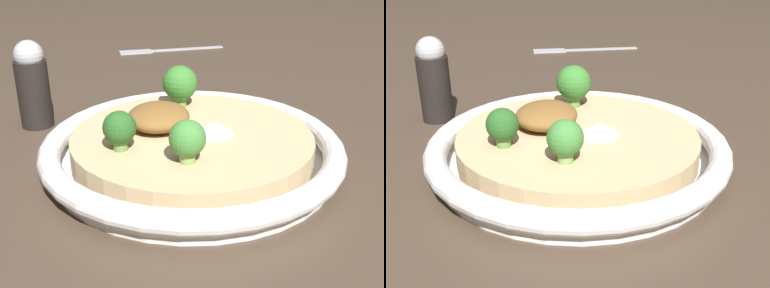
{
  "view_description": "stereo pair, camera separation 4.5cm",
  "coord_description": "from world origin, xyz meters",
  "views": [
    {
      "loc": [
        0.41,
        0.02,
        0.21
      ],
      "look_at": [
        0.0,
        0.0,
        0.02
      ],
      "focal_mm": 45.0,
      "sensor_mm": 36.0,
      "label": 1
    },
    {
      "loc": [
        0.4,
        0.07,
        0.21
      ],
      "look_at": [
        0.0,
        0.0,
        0.02
      ],
      "focal_mm": 45.0,
      "sensor_mm": 36.0,
      "label": 2
    }
  ],
  "objects": [
    {
      "name": "ground_plane",
      "position": [
        0.0,
        0.0,
        0.0
      ],
      "size": [
        6.0,
        6.0,
        0.0
      ],
      "primitive_type": "plane",
      "color": "#47382B"
    },
    {
      "name": "risotto_bowl",
      "position": [
        0.0,
        0.0,
        0.02
      ],
      "size": [
        0.28,
        0.28,
        0.03
      ],
      "color": "white",
      "rests_on": "ground_plane"
    },
    {
      "name": "pepper_shaker",
      "position": [
        -0.09,
        -0.18,
        0.05
      ],
      "size": [
        0.04,
        0.04,
        0.1
      ],
      "color": "black",
      "rests_on": "ground_plane"
    },
    {
      "name": "broccoli_right",
      "position": [
        0.06,
        0.0,
        0.05
      ],
      "size": [
        0.03,
        0.03,
        0.04
      ],
      "color": "#84A856",
      "rests_on": "risotto_bowl"
    },
    {
      "name": "broccoli_front_left",
      "position": [
        -0.07,
        -0.02,
        0.06
      ],
      "size": [
        0.04,
        0.04,
        0.04
      ],
      "color": "#668E47",
      "rests_on": "risotto_bowl"
    },
    {
      "name": "cheese_sprinkle",
      "position": [
        0.0,
        0.02,
        0.04
      ],
      "size": [
        0.04,
        0.04,
        0.01
      ],
      "color": "white",
      "rests_on": "risotto_bowl"
    },
    {
      "name": "broccoli_front_right",
      "position": [
        0.04,
        -0.06,
        0.05
      ],
      "size": [
        0.03,
        0.03,
        0.03
      ],
      "color": "#668E47",
      "rests_on": "risotto_bowl"
    },
    {
      "name": "fork_utensil",
      "position": [
        -0.44,
        -0.08,
        0.0
      ],
      "size": [
        0.08,
        0.19,
        0.0
      ],
      "rotation": [
        0.0,
        0.0,
        -1.26
      ],
      "color": "#B7B7BC",
      "rests_on": "ground_plane"
    },
    {
      "name": "crispy_onion_garnish",
      "position": [
        -0.01,
        -0.03,
        0.04
      ],
      "size": [
        0.07,
        0.06,
        0.02
      ],
      "color": "brown",
      "rests_on": "risotto_bowl"
    }
  ]
}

